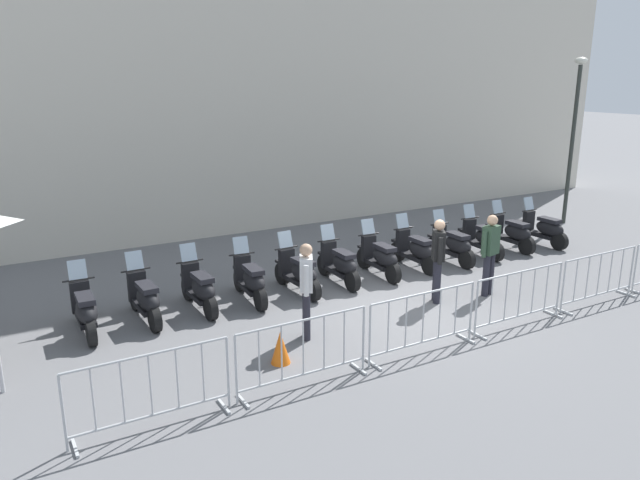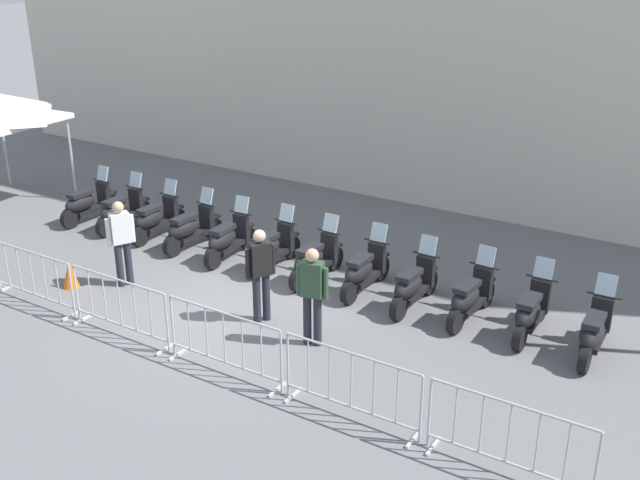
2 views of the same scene
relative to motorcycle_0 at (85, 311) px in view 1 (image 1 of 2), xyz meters
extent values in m
plane|color=slate|center=(5.78, -2.13, -0.45)|extent=(120.00, 120.00, 0.00)
cylinder|color=black|center=(0.05, 0.70, -0.21)|extent=(0.17, 0.49, 0.48)
cylinder|color=black|center=(-0.04, -0.54, -0.21)|extent=(0.17, 0.49, 0.48)
cube|color=black|center=(0.01, 0.08, -0.17)|extent=(0.34, 0.89, 0.10)
ellipsoid|color=black|center=(-0.01, -0.20, 0.07)|extent=(0.42, 0.86, 0.40)
cube|color=black|center=(-0.01, -0.17, 0.29)|extent=(0.32, 0.62, 0.10)
cube|color=black|center=(0.04, 0.51, 0.10)|extent=(0.35, 0.16, 0.60)
cylinder|color=black|center=(0.04, 0.51, 0.43)|extent=(0.56, 0.07, 0.04)
cube|color=silver|center=(0.04, 0.56, 0.61)|extent=(0.33, 0.16, 0.35)
cube|color=black|center=(0.05, 0.70, 0.06)|extent=(0.22, 0.33, 0.06)
cylinder|color=black|center=(1.08, 0.70, -0.21)|extent=(0.15, 0.48, 0.48)
cylinder|color=black|center=(1.07, -0.54, -0.21)|extent=(0.15, 0.48, 0.48)
cube|color=black|center=(1.08, 0.08, -0.17)|extent=(0.29, 0.87, 0.10)
ellipsoid|color=black|center=(1.07, -0.20, 0.07)|extent=(0.37, 0.84, 0.40)
cube|color=black|center=(1.07, -0.17, 0.29)|extent=(0.29, 0.60, 0.10)
cube|color=black|center=(1.08, 0.51, 0.10)|extent=(0.34, 0.14, 0.60)
cylinder|color=black|center=(1.08, 0.51, 0.43)|extent=(0.56, 0.04, 0.04)
cube|color=silver|center=(1.08, 0.56, 0.61)|extent=(0.32, 0.14, 0.35)
cube|color=black|center=(1.08, 0.70, 0.06)|extent=(0.20, 0.32, 0.06)
cylinder|color=black|center=(2.16, 0.66, -0.21)|extent=(0.15, 0.48, 0.48)
cylinder|color=black|center=(2.13, -0.58, -0.21)|extent=(0.15, 0.48, 0.48)
cube|color=black|center=(2.14, 0.04, -0.17)|extent=(0.30, 0.87, 0.10)
ellipsoid|color=black|center=(2.14, -0.24, 0.07)|extent=(0.38, 0.85, 0.40)
cube|color=black|center=(2.14, -0.21, 0.29)|extent=(0.29, 0.61, 0.10)
cube|color=black|center=(2.15, 0.48, 0.10)|extent=(0.34, 0.15, 0.60)
cylinder|color=black|center=(2.15, 0.48, 0.43)|extent=(0.56, 0.05, 0.04)
cube|color=silver|center=(2.16, 0.53, 0.61)|extent=(0.32, 0.15, 0.35)
cube|color=black|center=(2.16, 0.66, 0.06)|extent=(0.21, 0.32, 0.06)
cylinder|color=black|center=(3.28, 0.56, -0.21)|extent=(0.19, 0.49, 0.48)
cylinder|color=black|center=(3.14, -0.67, -0.21)|extent=(0.19, 0.49, 0.48)
cube|color=black|center=(3.21, -0.06, -0.17)|extent=(0.38, 0.89, 0.10)
ellipsoid|color=black|center=(3.18, -0.33, 0.07)|extent=(0.45, 0.88, 0.40)
cube|color=black|center=(3.18, -0.30, 0.29)|extent=(0.35, 0.63, 0.10)
cube|color=black|center=(3.26, 0.38, 0.10)|extent=(0.35, 0.18, 0.60)
cylinder|color=black|center=(3.26, 0.38, 0.43)|extent=(0.56, 0.10, 0.04)
cube|color=silver|center=(3.26, 0.42, 0.61)|extent=(0.33, 0.18, 0.35)
cube|color=black|center=(3.28, 0.56, 0.06)|extent=(0.24, 0.34, 0.06)
cylinder|color=black|center=(4.27, 0.46, -0.21)|extent=(0.15, 0.48, 0.48)
cylinder|color=black|center=(4.28, -0.78, -0.21)|extent=(0.15, 0.48, 0.48)
cube|color=black|center=(4.27, -0.16, -0.17)|extent=(0.29, 0.87, 0.10)
ellipsoid|color=black|center=(4.28, -0.44, 0.07)|extent=(0.37, 0.84, 0.40)
cube|color=black|center=(4.28, -0.41, 0.29)|extent=(0.29, 0.60, 0.10)
cube|color=black|center=(4.27, 0.27, 0.10)|extent=(0.34, 0.14, 0.60)
cylinder|color=black|center=(4.27, 0.27, 0.43)|extent=(0.56, 0.04, 0.04)
cube|color=silver|center=(4.27, 0.32, 0.61)|extent=(0.32, 0.14, 0.35)
cube|color=black|center=(4.27, 0.46, 0.06)|extent=(0.20, 0.32, 0.06)
cylinder|color=black|center=(5.39, 0.48, -0.21)|extent=(0.18, 0.49, 0.48)
cylinder|color=black|center=(5.30, -0.76, -0.21)|extent=(0.18, 0.49, 0.48)
cube|color=black|center=(5.35, -0.14, -0.17)|extent=(0.35, 0.89, 0.10)
ellipsoid|color=black|center=(5.32, -0.42, 0.07)|extent=(0.42, 0.86, 0.40)
cube|color=black|center=(5.33, -0.39, 0.29)|extent=(0.32, 0.62, 0.10)
cube|color=black|center=(5.38, 0.29, 0.10)|extent=(0.35, 0.17, 0.60)
cylinder|color=black|center=(5.38, 0.29, 0.43)|extent=(0.56, 0.08, 0.04)
cube|color=silver|center=(5.38, 0.34, 0.61)|extent=(0.33, 0.16, 0.35)
cube|color=black|center=(5.39, 0.48, 0.06)|extent=(0.22, 0.33, 0.06)
cylinder|color=black|center=(6.47, 0.40, -0.21)|extent=(0.19, 0.49, 0.48)
cylinder|color=black|center=(6.35, -0.84, -0.21)|extent=(0.19, 0.49, 0.48)
cube|color=black|center=(6.41, -0.22, -0.17)|extent=(0.36, 0.89, 0.10)
ellipsoid|color=black|center=(6.38, -0.50, 0.07)|extent=(0.44, 0.87, 0.40)
cube|color=black|center=(6.39, -0.47, 0.29)|extent=(0.34, 0.62, 0.10)
cube|color=black|center=(6.45, 0.21, 0.10)|extent=(0.35, 0.17, 0.60)
cylinder|color=black|center=(6.45, 0.21, 0.43)|extent=(0.56, 0.09, 0.04)
cube|color=silver|center=(6.46, 0.26, 0.61)|extent=(0.33, 0.17, 0.35)
cube|color=black|center=(6.47, 0.40, 0.06)|extent=(0.23, 0.34, 0.06)
cylinder|color=black|center=(7.52, 0.41, -0.21)|extent=(0.17, 0.49, 0.48)
cylinder|color=black|center=(7.45, -0.83, -0.21)|extent=(0.17, 0.49, 0.48)
cube|color=black|center=(7.48, -0.21, -0.17)|extent=(0.33, 0.88, 0.10)
ellipsoid|color=black|center=(7.47, -0.49, 0.07)|extent=(0.41, 0.86, 0.40)
cube|color=black|center=(7.47, -0.46, 0.29)|extent=(0.31, 0.62, 0.10)
cube|color=black|center=(7.51, 0.22, 0.10)|extent=(0.35, 0.16, 0.60)
cylinder|color=black|center=(7.51, 0.22, 0.43)|extent=(0.56, 0.07, 0.04)
cube|color=silver|center=(7.51, 0.27, 0.61)|extent=(0.33, 0.16, 0.35)
cube|color=black|center=(7.52, 0.41, 0.06)|extent=(0.22, 0.33, 0.06)
cylinder|color=black|center=(8.59, 0.26, -0.21)|extent=(0.17, 0.49, 0.48)
cylinder|color=black|center=(8.50, -0.98, -0.21)|extent=(0.17, 0.49, 0.48)
cube|color=black|center=(8.54, -0.36, -0.17)|extent=(0.34, 0.89, 0.10)
ellipsoid|color=black|center=(8.52, -0.64, 0.07)|extent=(0.42, 0.86, 0.40)
cube|color=black|center=(8.53, -0.61, 0.29)|extent=(0.32, 0.62, 0.10)
cube|color=black|center=(8.58, 0.07, 0.10)|extent=(0.35, 0.16, 0.60)
cylinder|color=black|center=(8.58, 0.07, 0.43)|extent=(0.56, 0.08, 0.04)
cube|color=silver|center=(8.58, 0.12, 0.61)|extent=(0.33, 0.16, 0.35)
cube|color=black|center=(8.59, 0.26, 0.06)|extent=(0.22, 0.33, 0.06)
cylinder|color=black|center=(9.69, 0.29, -0.21)|extent=(0.20, 0.49, 0.48)
cylinder|color=black|center=(9.54, -0.94, -0.21)|extent=(0.20, 0.49, 0.48)
cube|color=black|center=(9.62, -0.33, -0.17)|extent=(0.38, 0.89, 0.10)
ellipsoid|color=black|center=(9.58, -0.60, 0.07)|extent=(0.46, 0.88, 0.40)
cube|color=black|center=(9.59, -0.57, 0.29)|extent=(0.35, 0.63, 0.10)
cube|color=black|center=(9.67, 0.10, 0.10)|extent=(0.35, 0.18, 0.60)
cylinder|color=black|center=(9.67, 0.10, 0.43)|extent=(0.56, 0.10, 0.04)
cube|color=silver|center=(9.67, 0.15, 0.61)|extent=(0.33, 0.18, 0.35)
cube|color=black|center=(9.69, 0.29, 0.06)|extent=(0.24, 0.34, 0.06)
cylinder|color=black|center=(10.71, 0.26, -0.21)|extent=(0.16, 0.49, 0.48)
cylinder|color=black|center=(10.66, -0.98, -0.21)|extent=(0.16, 0.49, 0.48)
cube|color=black|center=(10.68, -0.36, -0.17)|extent=(0.31, 0.88, 0.10)
ellipsoid|color=black|center=(10.67, -0.64, 0.07)|extent=(0.39, 0.85, 0.40)
cube|color=black|center=(10.67, -0.61, 0.29)|extent=(0.30, 0.61, 0.10)
cube|color=black|center=(10.70, 0.08, 0.10)|extent=(0.35, 0.15, 0.60)
cylinder|color=black|center=(10.70, 0.08, 0.43)|extent=(0.56, 0.06, 0.04)
cube|color=silver|center=(10.70, 0.13, 0.61)|extent=(0.33, 0.15, 0.35)
cube|color=black|center=(10.71, 0.26, 0.06)|extent=(0.21, 0.33, 0.06)
cylinder|color=black|center=(11.76, 0.08, -0.21)|extent=(0.15, 0.48, 0.48)
cylinder|color=black|center=(11.73, -1.16, -0.21)|extent=(0.15, 0.48, 0.48)
cube|color=black|center=(11.75, -0.54, -0.17)|extent=(0.30, 0.88, 0.10)
ellipsoid|color=black|center=(11.74, -0.82, 0.07)|extent=(0.38, 0.85, 0.40)
cube|color=black|center=(11.74, -0.79, 0.29)|extent=(0.30, 0.61, 0.10)
cube|color=black|center=(11.76, -0.10, 0.10)|extent=(0.34, 0.15, 0.60)
cylinder|color=black|center=(11.76, -0.10, 0.43)|extent=(0.56, 0.05, 0.04)
cube|color=silver|center=(11.76, -0.05, 0.61)|extent=(0.32, 0.15, 0.35)
cube|color=black|center=(11.76, 0.08, 0.06)|extent=(0.21, 0.33, 0.06)
cube|color=#B2B5B7|center=(-0.91, -3.50, -0.43)|extent=(0.06, 0.44, 0.04)
cube|color=#B2B5B7|center=(1.05, -3.60, -0.43)|extent=(0.06, 0.44, 0.04)
cylinder|color=#B2B5B7|center=(-1.00, -3.50, 0.07)|extent=(0.04, 0.04, 1.05)
cylinder|color=#B2B5B7|center=(1.13, -3.60, 0.07)|extent=(0.04, 0.04, 1.05)
cylinder|color=#B2B5B7|center=(0.07, -3.55, 0.60)|extent=(2.13, 0.14, 0.04)
cylinder|color=#B2B5B7|center=(0.07, -3.55, -0.27)|extent=(2.13, 0.14, 0.04)
cylinder|color=#B2B5B7|center=(-0.64, -3.51, 0.16)|extent=(0.02, 0.02, 0.87)
cylinder|color=#B2B5B7|center=(-0.29, -3.53, 0.16)|extent=(0.02, 0.02, 0.87)
cylinder|color=#B2B5B7|center=(0.07, -3.55, 0.16)|extent=(0.02, 0.02, 0.87)
cylinder|color=#B2B5B7|center=(0.42, -3.57, 0.16)|extent=(0.02, 0.02, 0.87)
cylinder|color=#B2B5B7|center=(0.78, -3.59, 0.16)|extent=(0.02, 0.02, 0.87)
cube|color=#B2B5B7|center=(1.34, -3.61, -0.43)|extent=(0.06, 0.44, 0.04)
cube|color=#B2B5B7|center=(3.30, -3.71, -0.43)|extent=(0.06, 0.44, 0.04)
cylinder|color=#B2B5B7|center=(1.25, -3.61, 0.07)|extent=(0.04, 0.04, 1.05)
cylinder|color=#B2B5B7|center=(3.38, -3.72, 0.07)|extent=(0.04, 0.04, 1.05)
cylinder|color=#B2B5B7|center=(2.32, -3.66, 0.60)|extent=(2.13, 0.14, 0.04)
cylinder|color=#B2B5B7|center=(2.32, -3.66, -0.27)|extent=(2.13, 0.14, 0.04)
cylinder|color=#B2B5B7|center=(1.61, -3.63, 0.16)|extent=(0.02, 0.02, 0.87)
cylinder|color=#B2B5B7|center=(1.96, -3.65, 0.16)|extent=(0.02, 0.02, 0.87)
cylinder|color=#B2B5B7|center=(2.32, -3.66, 0.16)|extent=(0.02, 0.02, 0.87)
cylinder|color=#B2B5B7|center=(2.67, -3.68, 0.16)|extent=(0.02, 0.02, 0.87)
cylinder|color=#B2B5B7|center=(3.03, -3.70, 0.16)|extent=(0.02, 0.02, 0.87)
cube|color=#B2B5B7|center=(3.59, -3.73, -0.43)|extent=(0.06, 0.44, 0.04)
cube|color=#B2B5B7|center=(5.55, -3.83, -0.43)|extent=(0.06, 0.44, 0.04)
cylinder|color=#B2B5B7|center=(3.50, -3.72, 0.07)|extent=(0.04, 0.04, 1.05)
cylinder|color=#B2B5B7|center=(5.63, -3.83, 0.07)|extent=(0.04, 0.04, 1.05)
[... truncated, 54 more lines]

